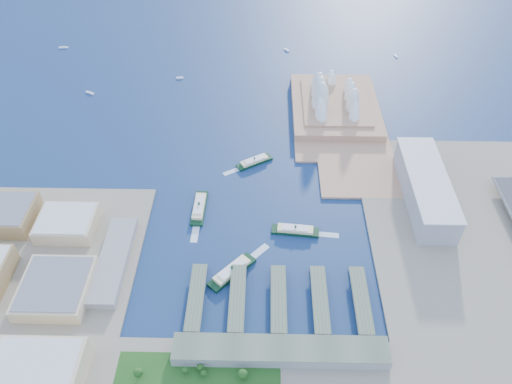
{
  "coord_description": "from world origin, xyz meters",
  "views": [
    {
      "loc": [
        -2.75,
        -372.82,
        432.01
      ],
      "look_at": [
        -12.02,
        71.75,
        18.0
      ],
      "focal_mm": 35.0,
      "sensor_mm": 36.0,
      "label": 1
    }
  ],
  "objects_px": {
    "ferry_c": "(232,270)",
    "opera_house": "(337,92)",
    "ferry_a": "(199,206)",
    "ferry_d": "(295,229)",
    "ferry_b": "(254,160)",
    "toaster_building": "(425,188)"
  },
  "relations": [
    {
      "from": "ferry_a",
      "to": "ferry_d",
      "type": "xyz_separation_m",
      "value": [
        116.0,
        -35.19,
        -0.32
      ]
    },
    {
      "from": "toaster_building",
      "to": "ferry_c",
      "type": "height_order",
      "value": "toaster_building"
    },
    {
      "from": "toaster_building",
      "to": "ferry_c",
      "type": "bearing_deg",
      "value": -152.79
    },
    {
      "from": "opera_house",
      "to": "ferry_c",
      "type": "bearing_deg",
      "value": -113.82
    },
    {
      "from": "toaster_building",
      "to": "ferry_a",
      "type": "relative_size",
      "value": 2.65
    },
    {
      "from": "ferry_b",
      "to": "ferry_a",
      "type": "bearing_deg",
      "value": -67.4
    },
    {
      "from": "opera_house",
      "to": "ferry_c",
      "type": "xyz_separation_m",
      "value": [
        -140.68,
        -318.62,
        -26.31
      ]
    },
    {
      "from": "opera_house",
      "to": "ferry_b",
      "type": "height_order",
      "value": "opera_house"
    },
    {
      "from": "opera_house",
      "to": "ferry_b",
      "type": "bearing_deg",
      "value": -132.63
    },
    {
      "from": "ferry_a",
      "to": "toaster_building",
      "type": "bearing_deg",
      "value": 5.81
    },
    {
      "from": "ferry_c",
      "to": "opera_house",
      "type": "bearing_deg",
      "value": -70.94
    },
    {
      "from": "toaster_building",
      "to": "ferry_a",
      "type": "bearing_deg",
      "value": -175.57
    },
    {
      "from": "ferry_a",
      "to": "ferry_b",
      "type": "height_order",
      "value": "ferry_a"
    },
    {
      "from": "ferry_b",
      "to": "ferry_c",
      "type": "distance_m",
      "value": 188.51
    },
    {
      "from": "opera_house",
      "to": "toaster_building",
      "type": "distance_m",
      "value": 219.62
    },
    {
      "from": "ferry_b",
      "to": "ferry_d",
      "type": "relative_size",
      "value": 0.92
    },
    {
      "from": "opera_house",
      "to": "ferry_d",
      "type": "xyz_separation_m",
      "value": [
        -70.17,
        -256.59,
        -26.78
      ]
    },
    {
      "from": "ferry_a",
      "to": "ferry_d",
      "type": "bearing_deg",
      "value": -15.5
    },
    {
      "from": "toaster_building",
      "to": "ferry_b",
      "type": "xyz_separation_m",
      "value": [
        -210.76,
        68.83,
        -15.68
      ]
    },
    {
      "from": "ferry_d",
      "to": "toaster_building",
      "type": "bearing_deg",
      "value": -64.94
    },
    {
      "from": "toaster_building",
      "to": "ferry_b",
      "type": "bearing_deg",
      "value": 161.91
    },
    {
      "from": "opera_house",
      "to": "ferry_b",
      "type": "relative_size",
      "value": 3.53
    }
  ]
}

